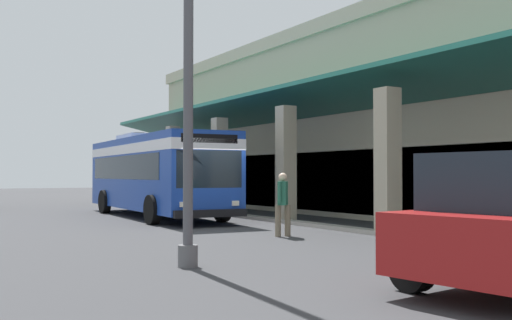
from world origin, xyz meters
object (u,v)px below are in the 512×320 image
object	(u,v)px
transit_bus	(155,170)
lot_light_pole	(188,17)
potted_palm	(208,195)
pedestrian	(283,200)

from	to	relation	value
transit_bus	lot_light_pole	size ratio (longest dim) A/B	1.32
transit_bus	lot_light_pole	world-z (taller)	lot_light_pole
transit_bus	potted_palm	distance (m)	4.94
potted_palm	lot_light_pole	distance (m)	18.04
transit_bus	potted_palm	world-z (taller)	transit_bus
lot_light_pole	transit_bus	bearing A→B (deg)	161.81
pedestrian	potted_palm	distance (m)	12.52
transit_bus	pedestrian	distance (m)	9.08
potted_palm	lot_light_pole	bearing A→B (deg)	-26.89
transit_bus	potted_palm	xyz separation A→B (m)	(-2.97, 3.78, -1.14)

